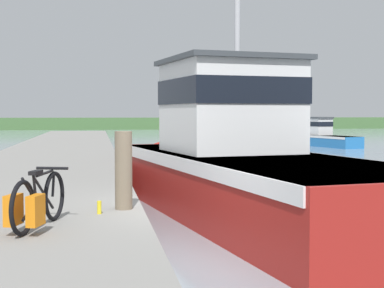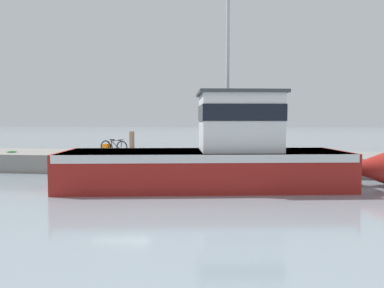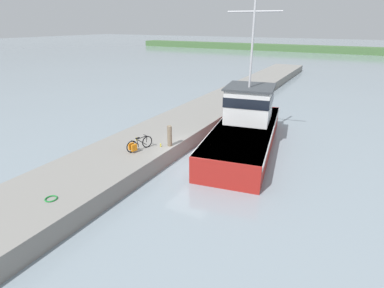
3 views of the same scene
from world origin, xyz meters
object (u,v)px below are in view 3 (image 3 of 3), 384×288
Objects in this scene: fishing_boat_main at (246,126)px; bicycle_touring at (137,145)px; water_bottle_by_bike at (161,145)px; water_bottle_on_curb at (136,139)px; mooring_post at (170,136)px.

fishing_boat_main is 7.16m from bicycle_touring.
water_bottle_by_bike is (-3.33, -4.79, -0.28)m from fishing_boat_main.
fishing_boat_main is at bearing 42.35° from water_bottle_on_curb.
water_bottle_on_curb is at bearing -172.78° from mooring_post.
mooring_post is 5.95× the size of water_bottle_on_curb.
fishing_boat_main is 65.37× the size of water_bottle_on_curb.
water_bottle_on_curb is (-2.18, -0.28, -0.49)m from mooring_post.
water_bottle_by_bike is at bearing -134.28° from mooring_post.
bicycle_touring is at bearing -126.91° from water_bottle_by_bike.
fishing_boat_main is 5.31m from mooring_post.
fishing_boat_main is at bearing 56.14° from mooring_post.
water_bottle_by_bike is (0.80, 1.06, -0.24)m from bicycle_touring.
mooring_post is (-2.96, -4.41, 0.22)m from fishing_boat_main.
water_bottle_by_bike is at bearing -134.60° from fishing_boat_main.
fishing_boat_main reaches higher than water_bottle_by_bike.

